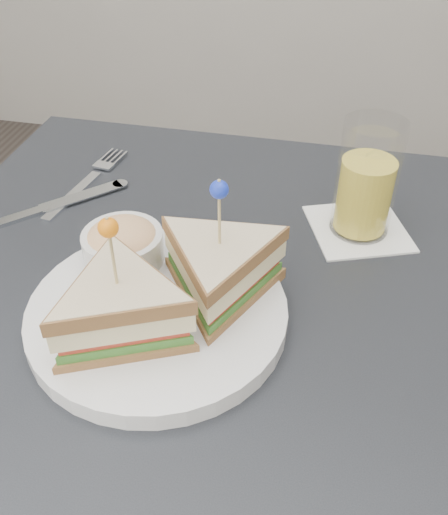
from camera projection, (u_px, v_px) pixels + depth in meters
table at (215, 339)px, 0.72m from camera, size 0.80×0.80×0.75m
plate_meal at (163, 289)px, 0.61m from camera, size 0.33×0.31×0.17m
cutlery_fork at (90, 179)px, 0.87m from camera, size 0.05×0.21×0.01m
cutlery_knife at (48, 207)px, 0.81m from camera, size 0.17×0.18×0.01m
drink_set at (366, 185)px, 0.73m from camera, size 0.16×0.16×0.16m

